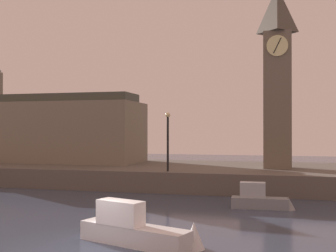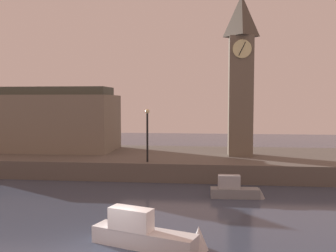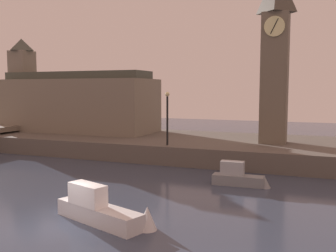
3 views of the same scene
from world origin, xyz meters
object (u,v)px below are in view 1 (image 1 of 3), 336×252
clock_tower (277,73)px  streetlamp (168,135)px  parliament_hall (48,128)px  boat_cruiser_grey (263,200)px  boat_ferry_white (141,231)px

clock_tower → streetlamp: bearing=-149.6°
parliament_hall → boat_cruiser_grey: bearing=-28.8°
boat_ferry_white → streetlamp: bearing=100.1°
parliament_hall → boat_cruiser_grey: parliament_hall is taller
clock_tower → boat_ferry_white: bearing=-106.1°
streetlamp → parliament_hall: bearing=154.8°
streetlamp → boat_cruiser_grey: streetlamp is taller
parliament_hall → boat_cruiser_grey: size_ratio=4.68×
clock_tower → boat_cruiser_grey: (-0.88, -9.35, -8.44)m
clock_tower → parliament_hall: clock_tower is taller
clock_tower → parliament_hall: (-21.14, 1.79, -4.30)m
clock_tower → boat_ferry_white: (-5.27, -18.31, -8.38)m
parliament_hall → boat_cruiser_grey: (20.26, -11.14, -4.14)m
parliament_hall → streetlamp: bearing=-25.2°
clock_tower → boat_ferry_white: 20.82m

